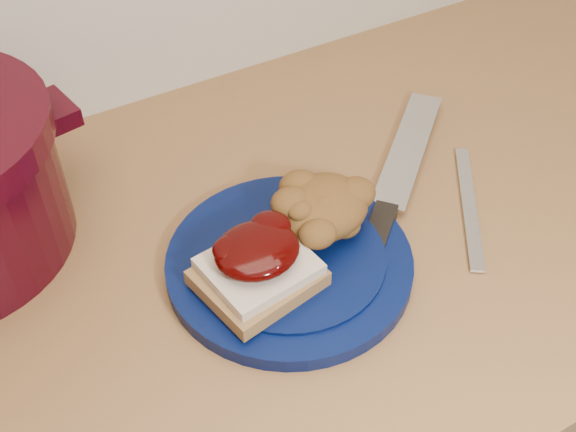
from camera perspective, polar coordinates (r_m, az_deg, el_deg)
plate at (r=0.70m, az=0.10°, el=-3.74°), size 0.26×0.26×0.02m
sandwich at (r=0.65m, az=-2.42°, el=-3.88°), size 0.12×0.11×0.05m
stuffing_mound at (r=0.70m, az=2.64°, el=0.69°), size 0.10×0.09×0.05m
chef_knife at (r=0.75m, az=7.50°, el=-0.33°), size 0.28×0.25×0.02m
butter_knife at (r=0.79m, az=14.11°, el=0.83°), size 0.12×0.16×0.00m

